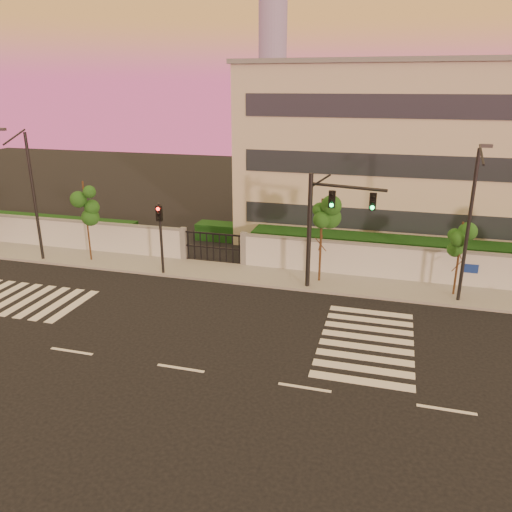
# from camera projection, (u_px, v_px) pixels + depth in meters

# --- Properties ---
(ground) EXTENTS (120.00, 120.00, 0.00)m
(ground) POSITION_uv_depth(u_px,v_px,m) (181.00, 368.00, 19.86)
(ground) COLOR black
(ground) RESTS_ON ground
(sidewalk) EXTENTS (60.00, 3.00, 0.15)m
(sidewalk) POSITION_uv_depth(u_px,v_px,m) (253.00, 275.00, 29.40)
(sidewalk) COLOR gray
(sidewalk) RESTS_ON ground
(perimeter_wall) EXTENTS (60.00, 0.36, 2.20)m
(perimeter_wall) POSITION_uv_depth(u_px,v_px,m) (261.00, 251.00, 30.42)
(perimeter_wall) COLOR silver
(perimeter_wall) RESTS_ON ground
(hedge_row) EXTENTS (41.00, 4.25, 1.80)m
(hedge_row) POSITION_uv_depth(u_px,v_px,m) (287.00, 244.00, 32.73)
(hedge_row) COLOR black
(hedge_row) RESTS_ON ground
(institutional_building) EXTENTS (24.40, 12.40, 12.25)m
(institutional_building) POSITION_uv_depth(u_px,v_px,m) (418.00, 152.00, 35.61)
(institutional_building) COLOR beige
(institutional_building) RESTS_ON ground
(road_markings) EXTENTS (57.00, 7.62, 0.02)m
(road_markings) POSITION_uv_depth(u_px,v_px,m) (182.00, 322.00, 23.68)
(road_markings) COLOR silver
(road_markings) RESTS_ON ground
(street_tree_c) EXTENTS (1.34, 1.06, 5.18)m
(street_tree_c) POSITION_uv_depth(u_px,v_px,m) (85.00, 203.00, 30.60)
(street_tree_c) COLOR #382314
(street_tree_c) RESTS_ON ground
(street_tree_d) EXTENTS (1.56, 1.24, 4.89)m
(street_tree_d) POSITION_uv_depth(u_px,v_px,m) (322.00, 222.00, 27.30)
(street_tree_d) COLOR #382314
(street_tree_d) RESTS_ON ground
(street_tree_e) EXTENTS (1.37, 1.09, 4.12)m
(street_tree_e) POSITION_uv_depth(u_px,v_px,m) (461.00, 242.00, 25.62)
(street_tree_e) COLOR #382314
(street_tree_e) RESTS_ON ground
(traffic_signal_main) EXTENTS (4.01, 1.03, 6.39)m
(traffic_signal_main) POSITION_uv_depth(u_px,v_px,m) (325.00, 219.00, 26.18)
(traffic_signal_main) COLOR black
(traffic_signal_main) RESTS_ON ground
(traffic_signal_secondary) EXTENTS (0.34, 0.33, 4.35)m
(traffic_signal_secondary) POSITION_uv_depth(u_px,v_px,m) (160.00, 230.00, 28.72)
(traffic_signal_secondary) COLOR black
(traffic_signal_secondary) RESTS_ON ground
(streetlight_west) EXTENTS (0.50, 2.03, 8.44)m
(streetlight_west) POSITION_uv_depth(u_px,v_px,m) (31.00, 191.00, 30.40)
(streetlight_west) COLOR black
(streetlight_west) RESTS_ON ground
(streetlight_east) EXTENTS (0.49, 1.99, 8.27)m
(streetlight_east) POSITION_uv_depth(u_px,v_px,m) (470.00, 220.00, 24.29)
(streetlight_east) COLOR black
(streetlight_east) RESTS_ON ground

